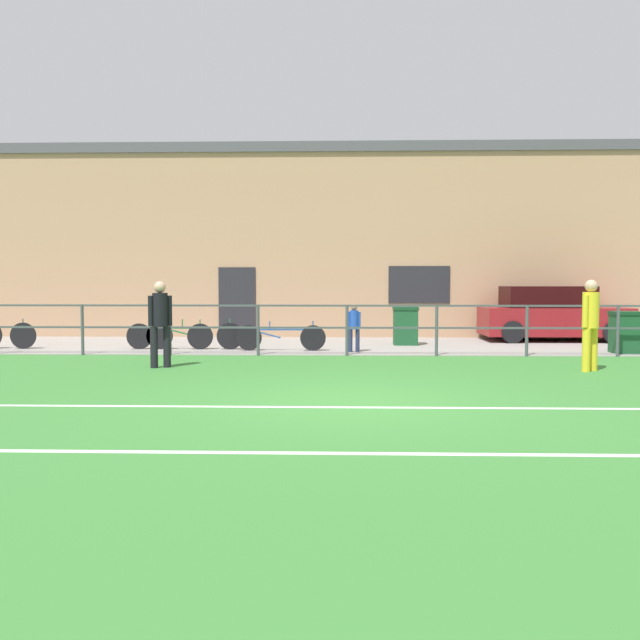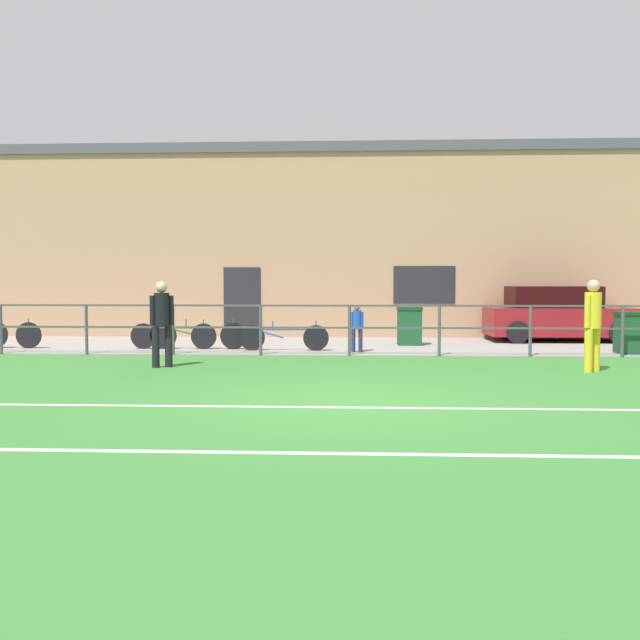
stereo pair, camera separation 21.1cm
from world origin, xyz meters
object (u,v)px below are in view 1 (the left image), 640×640
Objects in this scene: bicycle_parked_1 at (281,337)px; bicycle_parked_3 at (194,335)px; player_goalkeeper at (160,319)px; player_striker at (590,319)px; trash_bin_0 at (405,326)px; parked_car_red at (552,315)px; bicycle_parked_0 at (169,336)px; spectator_child at (354,325)px; trash_bin_1 at (626,332)px.

bicycle_parked_3 is (-2.13, 0.27, 0.02)m from bicycle_parked_1.
player_goalkeeper is 8.10m from player_striker.
player_striker is 9.01m from bicycle_parked_3.
player_goalkeeper is at bearing -136.93° from trash_bin_0.
player_goalkeeper is 11.25m from parked_car_red.
trash_bin_0 is at bearing 13.20° from bicycle_parked_0.
parked_car_red is (1.28, 6.52, -0.22)m from player_striker.
bicycle_parked_0 is at bearing -164.61° from parked_car_red.
bicycle_parked_3 is (-3.87, 0.51, -0.30)m from spectator_child.
trash_bin_1 reaches higher than bicycle_parked_0.
spectator_child is at bearing -149.57° from parked_car_red.
bicycle_parked_1 is 2.23× the size of trash_bin_1.
spectator_child is 3.92m from bicycle_parked_3.
player_goalkeeper is at bearing -163.95° from trash_bin_1.
trash_bin_1 reaches higher than bicycle_parked_3.
player_striker reaches higher than trash_bin_1.
bicycle_parked_3 is at bearing -0.00° from bicycle_parked_0.
player_striker is 7.00m from bicycle_parked_1.
bicycle_parked_0 is 0.89× the size of bicycle_parked_3.
parked_car_red is at bearing -152.61° from spectator_child.
trash_bin_1 is at bearing -78.46° from parked_car_red.
player_goalkeeper is 0.98× the size of player_striker.
bicycle_parked_1 is (2.74, -0.27, -0.01)m from bicycle_parked_0.
trash_bin_1 is at bearing 17.97° from player_striker.
bicycle_parked_3 is at bearing -165.32° from trash_bin_0.
parked_car_red reaches higher than bicycle_parked_1.
player_goalkeeper reaches higher than trash_bin_1.
bicycle_parked_1 is 2.15m from bicycle_parked_3.
spectator_child is at bearing -7.46° from bicycle_parked_3.
spectator_child is (3.79, 2.95, -0.29)m from player_goalkeeper.
trash_bin_1 is (0.68, -3.33, -0.24)m from parked_car_red.
bicycle_parked_1 is at bearing -157.48° from parked_car_red.
bicycle_parked_0 is 0.99× the size of bicycle_parked_1.
bicycle_parked_1 is at bearing 177.89° from trash_bin_1.
bicycle_parked_3 is 5.43m from trash_bin_0.
player_striker is 0.71× the size of bicycle_parked_3.
bicycle_parked_0 is at bearing -166.80° from trash_bin_0.
bicycle_parked_0 is 0.61m from bicycle_parked_3.
player_goalkeeper is 10.47m from trash_bin_1.
player_goalkeeper reaches higher than bicycle_parked_3.
player_goalkeeper is 1.73× the size of trash_bin_1.
player_striker reaches higher than player_goalkeeper.
trash_bin_0 reaches higher than bicycle_parked_3.
player_goalkeeper is at bearing 34.83° from spectator_child.
bicycle_parked_0 is at bearing -9.48° from spectator_child.
player_goalkeeper is 1.68× the size of trash_bin_0.
player_striker reaches higher than bicycle_parked_0.
trash_bin_0 is (5.16, 4.83, -0.43)m from player_goalkeeper.
parked_car_red is 3.41m from trash_bin_1.
player_striker is 1.50× the size of spectator_child.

